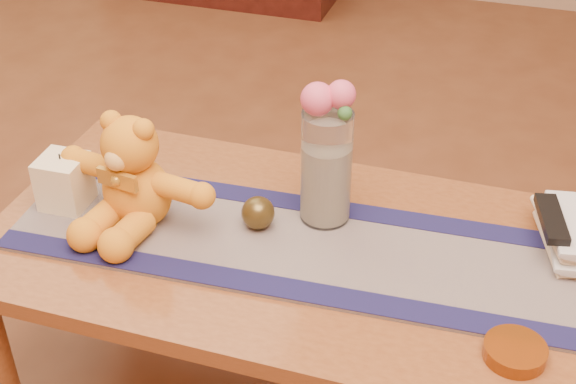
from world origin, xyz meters
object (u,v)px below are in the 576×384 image
(book_bottom, at_px, (544,244))
(bronze_ball, at_px, (258,213))
(amber_dish, at_px, (515,352))
(teddy_bear, at_px, (135,171))
(tv_remote, at_px, (552,219))
(glass_vase, at_px, (326,167))
(pillar_candle, at_px, (64,181))

(book_bottom, bearing_deg, bronze_ball, 175.49)
(amber_dish, bearing_deg, teddy_bear, 168.19)
(tv_remote, bearing_deg, bronze_ball, 177.55)
(glass_vase, height_order, book_bottom, glass_vase)
(glass_vase, height_order, tv_remote, glass_vase)
(pillar_candle, relative_size, glass_vase, 0.46)
(pillar_candle, relative_size, tv_remote, 0.75)
(bronze_ball, xyz_separation_m, book_bottom, (0.60, 0.12, -0.03))
(book_bottom, relative_size, amber_dish, 1.97)
(pillar_candle, bearing_deg, glass_vase, 12.86)
(teddy_bear, distance_m, amber_dish, 0.85)
(pillar_candle, relative_size, amber_dish, 1.05)
(book_bottom, distance_m, tv_remote, 0.08)
(teddy_bear, distance_m, pillar_candle, 0.19)
(pillar_candle, height_order, amber_dish, pillar_candle)
(teddy_bear, bearing_deg, amber_dish, -3.59)
(glass_vase, relative_size, book_bottom, 1.17)
(glass_vase, relative_size, amber_dish, 2.29)
(bronze_ball, relative_size, book_bottom, 0.33)
(glass_vase, bearing_deg, teddy_bear, -162.04)
(bronze_ball, height_order, tv_remote, tv_remote)
(pillar_candle, height_order, bronze_ball, pillar_candle)
(teddy_bear, bearing_deg, pillar_candle, -170.60)
(glass_vase, relative_size, bronze_ball, 3.57)
(tv_remote, bearing_deg, amber_dish, -109.25)
(pillar_candle, bearing_deg, amber_dish, -9.54)
(bronze_ball, distance_m, book_bottom, 0.61)
(teddy_bear, relative_size, tv_remote, 2.24)
(book_bottom, bearing_deg, pillar_candle, 173.34)
(tv_remote, bearing_deg, teddy_bear, 177.36)
(tv_remote, height_order, amber_dish, tv_remote)
(bronze_ball, bearing_deg, glass_vase, 32.10)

